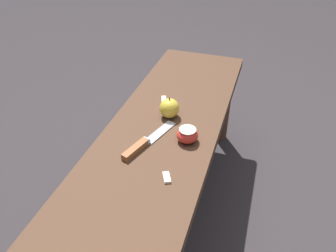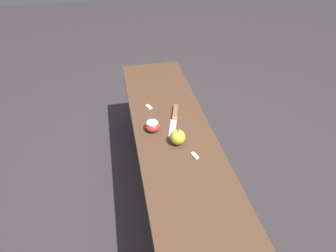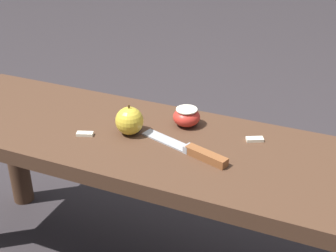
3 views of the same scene
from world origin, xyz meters
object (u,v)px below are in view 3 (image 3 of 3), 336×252
(wooden_bench, at_px, (170,170))
(apple_cut, at_px, (187,117))
(knife, at_px, (195,152))
(apple_whole, at_px, (130,120))

(wooden_bench, relative_size, apple_cut, 19.29)
(wooden_bench, xyz_separation_m, knife, (0.08, -0.03, 0.09))
(knife, bearing_deg, apple_cut, -43.40)
(knife, distance_m, apple_cut, 0.15)
(apple_whole, bearing_deg, wooden_bench, -1.62)
(wooden_bench, height_order, knife, knife)
(knife, height_order, apple_whole, apple_whole)
(wooden_bench, distance_m, apple_whole, 0.16)
(apple_whole, bearing_deg, apple_cut, 39.55)
(wooden_bench, bearing_deg, apple_cut, 86.75)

